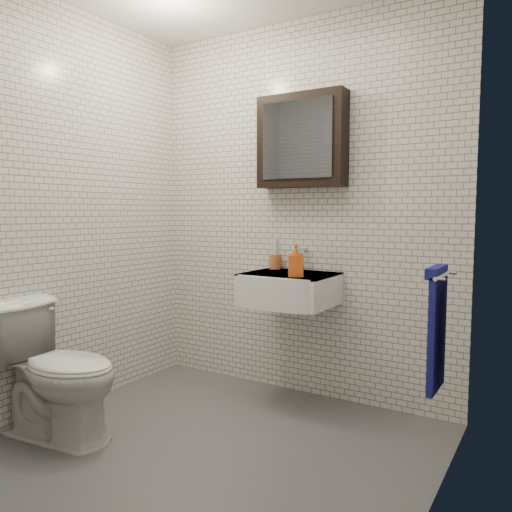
% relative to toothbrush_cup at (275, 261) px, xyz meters
% --- Properties ---
extents(ground, '(2.20, 2.00, 0.01)m').
position_rel_toothbrush_cup_xyz_m(ground, '(0.15, -0.94, -0.90)').
color(ground, '#4F5056').
rests_on(ground, ground).
extents(room_shell, '(2.22, 2.02, 2.51)m').
position_rel_toothbrush_cup_xyz_m(room_shell, '(0.15, -0.94, 0.56)').
color(room_shell, silver).
rests_on(room_shell, ground).
extents(washbasin, '(0.55, 0.50, 0.20)m').
position_rel_toothbrush_cup_xyz_m(washbasin, '(0.20, -0.21, -0.15)').
color(washbasin, white).
rests_on(washbasin, room_shell).
extents(faucet, '(0.06, 0.20, 0.15)m').
position_rel_toothbrush_cup_xyz_m(faucet, '(0.20, -0.01, 0.01)').
color(faucet, silver).
rests_on(faucet, washbasin).
extents(mirror_cabinet, '(0.60, 0.15, 0.60)m').
position_rel_toothbrush_cup_xyz_m(mirror_cabinet, '(0.20, -0.01, 0.79)').
color(mirror_cabinet, black).
rests_on(mirror_cabinet, room_shell).
extents(towel_rail, '(0.09, 0.30, 0.58)m').
position_rel_toothbrush_cup_xyz_m(towel_rail, '(1.20, -0.59, -0.18)').
color(towel_rail, silver).
rests_on(towel_rail, room_shell).
extents(toothbrush_cup, '(0.09, 0.09, 0.22)m').
position_rel_toothbrush_cup_xyz_m(toothbrush_cup, '(0.00, 0.00, 0.00)').
color(toothbrush_cup, '#BA642E').
rests_on(toothbrush_cup, washbasin).
extents(soap_bottle, '(0.12, 0.12, 0.20)m').
position_rel_toothbrush_cup_xyz_m(soap_bottle, '(0.31, -0.30, 0.04)').
color(soap_bottle, orange).
rests_on(soap_bottle, washbasin).
extents(toilet, '(0.78, 0.50, 0.76)m').
position_rel_toothbrush_cup_xyz_m(toilet, '(-0.65, -1.27, -0.53)').
color(toilet, white).
rests_on(toilet, ground).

